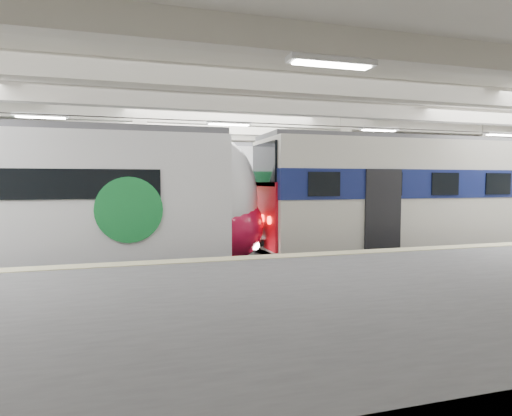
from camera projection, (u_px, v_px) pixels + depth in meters
name	position (u px, v px, depth m)	size (l,w,h in m)	color
station_hall	(260.00, 168.00, 11.52)	(36.00, 24.00, 5.75)	black
modern_emu	(44.00, 208.00, 11.66)	(13.58, 2.81, 4.39)	silver
older_rer	(439.00, 198.00, 15.29)	(13.32, 2.94, 4.40)	beige
far_train	(83.00, 196.00, 17.05)	(14.18, 3.45, 4.49)	silver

